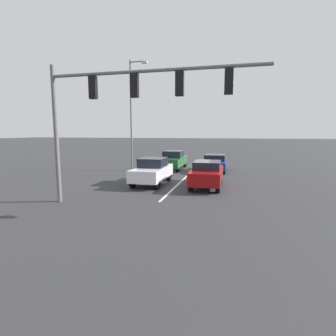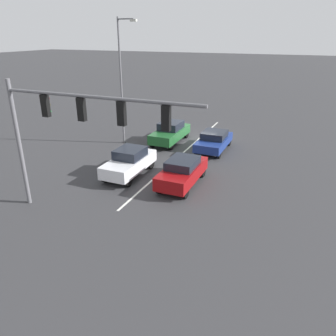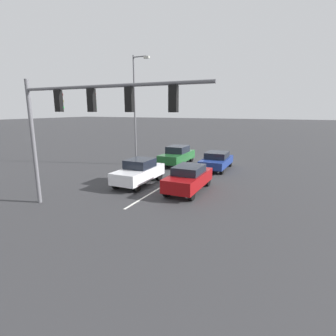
# 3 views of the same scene
# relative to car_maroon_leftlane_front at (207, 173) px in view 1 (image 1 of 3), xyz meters

# --- Properties ---
(ground_plane) EXTENTS (240.00, 240.00, 0.00)m
(ground_plane) POSITION_rel_car_maroon_leftlane_front_xyz_m (1.80, -8.31, -0.80)
(ground_plane) COLOR #333335
(lane_stripe_left_divider) EXTENTS (0.12, 18.37, 0.01)m
(lane_stripe_left_divider) POSITION_rel_car_maroon_leftlane_front_xyz_m (1.80, -5.13, -0.79)
(lane_stripe_left_divider) COLOR silver
(lane_stripe_left_divider) RESTS_ON ground_plane
(car_maroon_leftlane_front) EXTENTS (1.71, 4.17, 1.52)m
(car_maroon_leftlane_front) POSITION_rel_car_maroon_leftlane_front_xyz_m (0.00, 0.00, 0.00)
(car_maroon_leftlane_front) COLOR maroon
(car_maroon_leftlane_front) RESTS_ON ground_plane
(car_white_midlane_front) EXTENTS (1.71, 4.08, 1.61)m
(car_white_midlane_front) POSITION_rel_car_maroon_leftlane_front_xyz_m (3.41, -0.05, 0.02)
(car_white_midlane_front) COLOR silver
(car_white_midlane_front) RESTS_ON ground_plane
(car_darkgreen_midlane_second) EXTENTS (1.75, 4.45, 1.60)m
(car_darkgreen_midlane_second) POSITION_rel_car_maroon_leftlane_front_xyz_m (3.62, -6.89, 0.01)
(car_darkgreen_midlane_second) COLOR #1E5928
(car_darkgreen_midlane_second) RESTS_ON ground_plane
(car_navy_leftlane_second) EXTENTS (1.85, 4.12, 1.39)m
(car_navy_leftlane_second) POSITION_rel_car_maroon_leftlane_front_xyz_m (-0.02, -6.42, -0.08)
(car_navy_leftlane_second) COLOR navy
(car_navy_leftlane_second) RESTS_ON ground_plane
(traffic_signal_gantry) EXTENTS (9.18, 0.37, 6.12)m
(traffic_signal_gantry) POSITION_rel_car_maroon_leftlane_front_xyz_m (3.12, 5.04, 3.78)
(traffic_signal_gantry) COLOR slate
(traffic_signal_gantry) RESTS_ON ground_plane
(street_lamp_right_shoulder) EXTENTS (1.51, 0.24, 8.98)m
(street_lamp_right_shoulder) POSITION_rel_car_maroon_leftlane_front_xyz_m (6.73, -5.32, 4.26)
(street_lamp_right_shoulder) COLOR slate
(street_lamp_right_shoulder) RESTS_ON ground_plane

